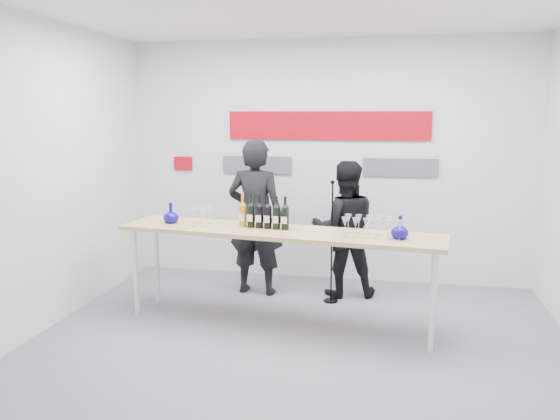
{
  "coord_description": "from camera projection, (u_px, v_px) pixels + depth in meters",
  "views": [
    {
      "loc": [
        0.76,
        -4.81,
        2.09
      ],
      "look_at": [
        -0.29,
        0.43,
        1.15
      ],
      "focal_mm": 35.0,
      "sensor_mm": 36.0,
      "label": 1
    }
  ],
  "objects": [
    {
      "name": "ground",
      "position": [
        301.0,
        338.0,
        5.16
      ],
      "size": [
        5.0,
        5.0,
        0.0
      ],
      "primitive_type": "plane",
      "color": "slate",
      "rests_on": "ground"
    },
    {
      "name": "back_wall",
      "position": [
        327.0,
        162.0,
        6.83
      ],
      "size": [
        5.0,
        0.04,
        3.0
      ],
      "primitive_type": "cube",
      "color": "silver",
      "rests_on": "ground"
    },
    {
      "name": "decanter_right",
      "position": [
        400.0,
        227.0,
        4.97
      ],
      "size": [
        0.16,
        0.16,
        0.21
      ],
      "primitive_type": null,
      "color": "#110787",
      "rests_on": "tasting_table"
    },
    {
      "name": "presenter_right",
      "position": [
        344.0,
        229.0,
        6.28
      ],
      "size": [
        0.86,
        0.73,
        1.57
      ],
      "primitive_type": "imported",
      "rotation": [
        0.0,
        0.0,
        3.34
      ],
      "color": "black",
      "rests_on": "ground"
    },
    {
      "name": "glasses_right",
      "position": [
        371.0,
        227.0,
        5.06
      ],
      "size": [
        0.56,
        0.28,
        0.18
      ],
      "color": "silver",
      "rests_on": "tasting_table"
    },
    {
      "name": "mic_stand",
      "position": [
        331.0,
        265.0,
        6.1
      ],
      "size": [
        0.16,
        0.16,
        1.39
      ],
      "rotation": [
        0.0,
        0.0,
        0.11
      ],
      "color": "black",
      "rests_on": "ground"
    },
    {
      "name": "decanter_left",
      "position": [
        171.0,
        213.0,
        5.7
      ],
      "size": [
        0.16,
        0.16,
        0.21
      ],
      "primitive_type": null,
      "color": "#110787",
      "rests_on": "tasting_table"
    },
    {
      "name": "signage",
      "position": [
        323.0,
        137.0,
        6.76
      ],
      "size": [
        3.38,
        0.02,
        0.79
      ],
      "color": "#AD0714",
      "rests_on": "back_wall"
    },
    {
      "name": "presenter_left",
      "position": [
        256.0,
        217.0,
        6.34
      ],
      "size": [
        0.7,
        0.49,
        1.82
      ],
      "primitive_type": "imported",
      "rotation": [
        0.0,
        0.0,
        3.06
      ],
      "color": "black",
      "rests_on": "ground"
    },
    {
      "name": "glasses_left",
      "position": [
        202.0,
        216.0,
        5.6
      ],
      "size": [
        0.18,
        0.23,
        0.18
      ],
      "color": "silver",
      "rests_on": "tasting_table"
    },
    {
      "name": "tasting_table",
      "position": [
        278.0,
        237.0,
        5.38
      ],
      "size": [
        3.28,
        1.03,
        0.97
      ],
      "rotation": [
        0.0,
        0.0,
        -0.12
      ],
      "color": "#DAB375",
      "rests_on": "ground"
    },
    {
      "name": "wine_bottles",
      "position": [
        264.0,
        212.0,
        5.42
      ],
      "size": [
        0.53,
        0.14,
        0.33
      ],
      "rotation": [
        0.0,
        0.0,
        -0.12
      ],
      "color": "#BF7F19",
      "rests_on": "tasting_table"
    }
  ]
}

